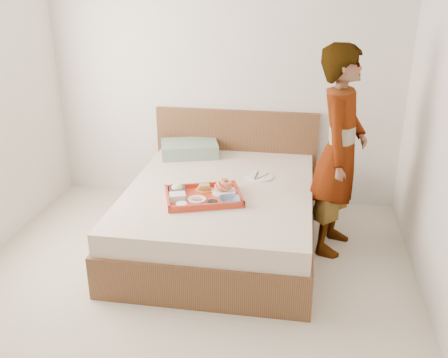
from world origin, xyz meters
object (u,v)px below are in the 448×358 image
at_px(bed, 220,215).
at_px(dinner_plate, 260,177).
at_px(tray, 204,196).
at_px(person, 339,152).

xyz_separation_m(bed, dinner_plate, (0.31, 0.27, 0.27)).
relative_size(bed, dinner_plate, 8.49).
bearing_deg(tray, dinner_plate, 34.13).
relative_size(tray, dinner_plate, 2.54).
xyz_separation_m(bed, tray, (-0.09, -0.26, 0.29)).
distance_m(tray, person, 1.16).
height_order(tray, dinner_plate, tray).
bearing_deg(dinner_plate, bed, -138.89).
distance_m(tray, dinner_plate, 0.67).
distance_m(bed, person, 1.15).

